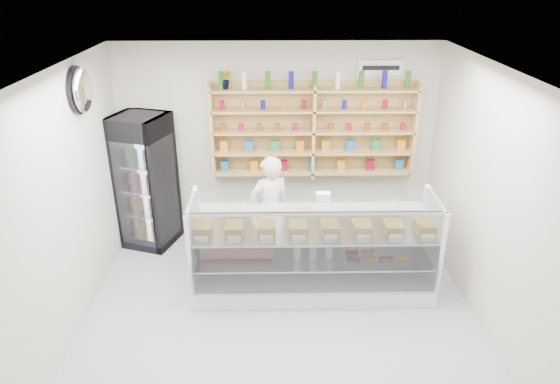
{
  "coord_description": "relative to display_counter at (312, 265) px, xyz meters",
  "views": [
    {
      "loc": [
        -0.08,
        -4.32,
        3.71
      ],
      "look_at": [
        0.01,
        0.9,
        1.33
      ],
      "focal_mm": 32.0,
      "sensor_mm": 36.0,
      "label": 1
    }
  ],
  "objects": [
    {
      "name": "potted_plant",
      "position": [
        -1.09,
        1.46,
        1.98
      ],
      "size": [
        0.17,
        0.16,
        0.26
      ],
      "primitive_type": "imported",
      "rotation": [
        0.0,
        0.0,
        -0.35
      ],
      "color": "#1E6626",
      "rests_on": "wall_shelving"
    },
    {
      "name": "wall_sign",
      "position": [
        0.99,
        1.59,
        2.1
      ],
      "size": [
        0.62,
        0.03,
        0.2
      ],
      "primitive_type": "cube",
      "color": "white",
      "rests_on": "back_wall"
    },
    {
      "name": "room",
      "position": [
        -0.41,
        -0.88,
        1.05
      ],
      "size": [
        5.0,
        5.0,
        5.0
      ],
      "color": "#A9A9AE",
      "rests_on": "ground"
    },
    {
      "name": "display_counter",
      "position": [
        0.0,
        0.0,
        0.0
      ],
      "size": [
        2.89,
        0.86,
        1.26
      ],
      "color": "white",
      "rests_on": "floor"
    },
    {
      "name": "drinks_cooler",
      "position": [
        -2.26,
        1.24,
        0.61
      ],
      "size": [
        0.86,
        0.85,
        1.91
      ],
      "rotation": [
        0.0,
        0.0,
        -0.33
      ],
      "color": "black",
      "rests_on": "floor"
    },
    {
      "name": "shop_worker",
      "position": [
        -0.52,
        0.69,
        0.41
      ],
      "size": [
        0.65,
        0.55,
        1.52
      ],
      "primitive_type": "imported",
      "rotation": [
        0.0,
        0.0,
        3.54
      ],
      "color": "silver",
      "rests_on": "floor"
    },
    {
      "name": "security_mirror",
      "position": [
        -2.58,
        0.32,
        2.1
      ],
      "size": [
        0.15,
        0.5,
        0.5
      ],
      "primitive_type": "ellipsoid",
      "color": "silver",
      "rests_on": "left_wall"
    },
    {
      "name": "wall_shelving",
      "position": [
        0.09,
        1.46,
        1.25
      ],
      "size": [
        2.84,
        0.28,
        1.33
      ],
      "color": "tan",
      "rests_on": "back_wall"
    }
  ]
}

